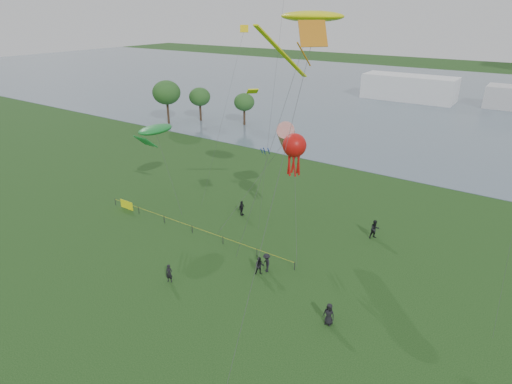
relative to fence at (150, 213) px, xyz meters
The scene contains 16 objects.
ground_plane 20.55m from the fence, 38.88° to the right, with size 400.00×400.00×0.00m, color #143410.
lake 88.57m from the fence, 79.60° to the left, with size 400.00×120.00×0.08m, color slate.
pavilion_left 82.24m from the fence, 87.22° to the left, with size 22.00×8.00×6.00m, color white.
trees 42.32m from the fence, 125.69° to the left, with size 17.77×12.29×8.45m.
fence is the anchor object (origin of this frame).
spectator_a 16.08m from the fence, ahead, with size 0.80×0.62×1.65m, color black.
spectator_b 16.26m from the fence, ahead, with size 1.14×0.65×1.76m, color black.
spectator_c 10.01m from the fence, 38.15° to the left, with size 1.00×0.42×1.71m, color black.
spectator_d 24.07m from the fence, 11.25° to the right, with size 0.85×0.55×1.74m, color black.
spectator_f 12.70m from the fence, 35.86° to the right, with size 0.59×0.39×1.63m, color black.
spectator_g 23.83m from the fence, 23.40° to the left, with size 0.95×0.74×1.95m, color black.
kite_stingray 26.38m from the fence, 10.97° to the left, with size 6.96×10.10×21.05m.
kite_windsock 17.10m from the fence, 34.42° to the left, with size 5.62×9.57×11.18m.
kite_creature 9.28m from the fence, 119.19° to the left, with size 5.68×4.74×9.26m.
kite_octopus 18.04m from the fence, 19.23° to the left, with size 4.39×5.76×10.67m.
kite_delta 29.63m from the fence, 17.62° to the right, with size 1.62×10.23×20.64m.
Camera 1 is at (17.26, -15.32, 21.21)m, focal length 30.00 mm.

